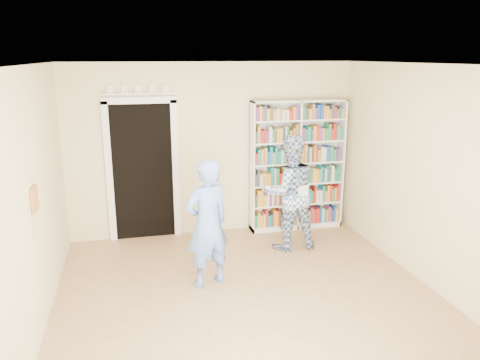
% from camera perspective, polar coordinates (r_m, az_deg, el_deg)
% --- Properties ---
extents(floor, '(5.00, 5.00, 0.00)m').
position_cam_1_polar(floor, '(5.55, 1.67, -15.25)').
color(floor, olive).
rests_on(floor, ground).
extents(ceiling, '(5.00, 5.00, 0.00)m').
position_cam_1_polar(ceiling, '(4.79, 1.92, 13.86)').
color(ceiling, white).
rests_on(ceiling, wall_back).
extents(wall_back, '(4.50, 0.00, 4.50)m').
position_cam_1_polar(wall_back, '(7.38, -3.30, 3.69)').
color(wall_back, beige).
rests_on(wall_back, floor).
extents(wall_left, '(0.00, 5.00, 5.00)m').
position_cam_1_polar(wall_left, '(4.94, -24.33, -3.37)').
color(wall_left, beige).
rests_on(wall_left, floor).
extents(wall_right, '(0.00, 5.00, 5.00)m').
position_cam_1_polar(wall_right, '(5.98, 23.07, -0.20)').
color(wall_right, beige).
rests_on(wall_right, floor).
extents(bookshelf, '(1.54, 0.29, 2.11)m').
position_cam_1_polar(bookshelf, '(7.64, 6.97, 1.82)').
color(bookshelf, white).
rests_on(bookshelf, floor).
extents(doorway, '(1.10, 0.08, 2.43)m').
position_cam_1_polar(doorway, '(7.28, -11.80, 1.87)').
color(doorway, black).
rests_on(doorway, floor).
extents(wall_art, '(0.03, 0.25, 0.25)m').
position_cam_1_polar(wall_art, '(5.11, -23.78, -2.14)').
color(wall_art, brown).
rests_on(wall_art, wall_left).
extents(man_blue, '(0.69, 0.57, 1.61)m').
position_cam_1_polar(man_blue, '(5.73, -4.02, -5.36)').
color(man_blue, '#658CE0').
rests_on(man_blue, floor).
extents(man_plaid, '(0.84, 0.65, 1.71)m').
position_cam_1_polar(man_plaid, '(6.85, 6.03, -1.55)').
color(man_plaid, '#2C4E89').
rests_on(man_plaid, floor).
extents(paper_sheet, '(0.18, 0.07, 0.26)m').
position_cam_1_polar(paper_sheet, '(6.66, 7.72, -1.77)').
color(paper_sheet, white).
rests_on(paper_sheet, man_plaid).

